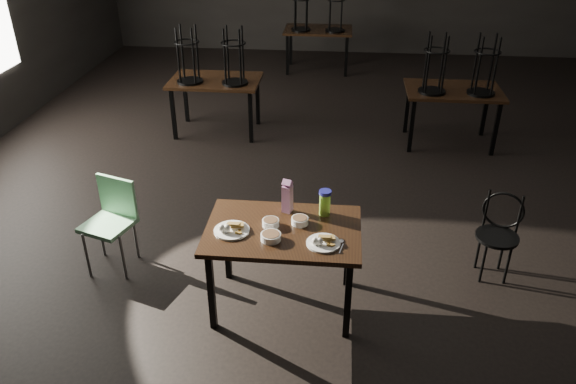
# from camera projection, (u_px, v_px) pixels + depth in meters

# --- Properties ---
(main_table) EXTENTS (1.20, 0.80, 0.75)m
(main_table) POSITION_uv_depth(u_px,v_px,m) (283.00, 237.00, 4.36)
(main_table) COLOR black
(main_table) RESTS_ON ground
(plate_left) EXTENTS (0.27, 0.27, 0.09)m
(plate_left) POSITION_uv_depth(u_px,v_px,m) (231.00, 229.00, 4.28)
(plate_left) COLOR white
(plate_left) RESTS_ON main_table
(plate_right) EXTENTS (0.26, 0.26, 0.08)m
(plate_right) POSITION_uv_depth(u_px,v_px,m) (323.00, 242.00, 4.13)
(plate_right) COLOR white
(plate_right) RESTS_ON main_table
(bowl_near) EXTENTS (0.13, 0.13, 0.05)m
(bowl_near) POSITION_uv_depth(u_px,v_px,m) (271.00, 223.00, 4.35)
(bowl_near) COLOR white
(bowl_near) RESTS_ON main_table
(bowl_far) EXTENTS (0.13, 0.13, 0.05)m
(bowl_far) POSITION_uv_depth(u_px,v_px,m) (300.00, 220.00, 4.37)
(bowl_far) COLOR white
(bowl_far) RESTS_ON main_table
(bowl_big) EXTENTS (0.15, 0.15, 0.05)m
(bowl_big) POSITION_uv_depth(u_px,v_px,m) (271.00, 237.00, 4.18)
(bowl_big) COLOR white
(bowl_big) RESTS_ON main_table
(juice_carton) EXTENTS (0.09, 0.09, 0.29)m
(juice_carton) POSITION_uv_depth(u_px,v_px,m) (287.00, 197.00, 4.48)
(juice_carton) COLOR #841871
(juice_carton) RESTS_ON main_table
(water_bottle) EXTENTS (0.12, 0.12, 0.22)m
(water_bottle) POSITION_uv_depth(u_px,v_px,m) (325.00, 202.00, 4.45)
(water_bottle) COLOR #98D93F
(water_bottle) RESTS_ON main_table
(spoon) EXTENTS (0.05, 0.19, 0.01)m
(spoon) POSITION_uv_depth(u_px,v_px,m) (341.00, 242.00, 4.16)
(spoon) COLOR silver
(spoon) RESTS_ON main_table
(bentwood_chair) EXTENTS (0.40, 0.40, 0.77)m
(bentwood_chair) POSITION_uv_depth(u_px,v_px,m) (499.00, 229.00, 4.85)
(bentwood_chair) COLOR black
(bentwood_chair) RESTS_ON ground
(school_chair) EXTENTS (0.49, 0.49, 0.84)m
(school_chair) POSITION_uv_depth(u_px,v_px,m) (112.00, 216.00, 4.95)
(school_chair) COLOR #76B784
(school_chair) RESTS_ON ground
(bg_table_left) EXTENTS (1.20, 0.80, 1.48)m
(bg_table_left) POSITION_uv_depth(u_px,v_px,m) (214.00, 80.00, 7.46)
(bg_table_left) COLOR black
(bg_table_left) RESTS_ON ground
(bg_table_right) EXTENTS (1.20, 0.80, 1.48)m
(bg_table_right) POSITION_uv_depth(u_px,v_px,m) (454.00, 90.00, 7.12)
(bg_table_right) COLOR black
(bg_table_right) RESTS_ON ground
(bg_table_far) EXTENTS (1.20, 0.80, 1.48)m
(bg_table_far) POSITION_uv_depth(u_px,v_px,m) (318.00, 29.00, 9.93)
(bg_table_far) COLOR black
(bg_table_far) RESTS_ON ground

